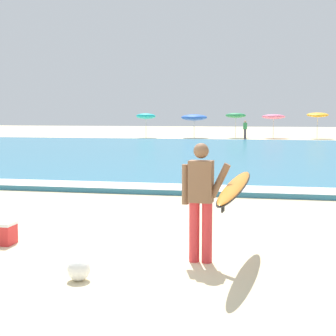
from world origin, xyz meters
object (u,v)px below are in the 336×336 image
Objects in this scene: beach_ball at (79,269)px; beach_umbrella_4 at (318,115)px; beach_umbrella_0 at (146,116)px; beach_umbrella_2 at (236,115)px; cooler_box at (0,233)px; beach_umbrella_1 at (194,117)px; beach_umbrella_3 at (274,117)px; beachgoer_near_row_left at (245,129)px; surfer_with_board at (216,193)px.

beach_umbrella_4 is at bearing 81.95° from beach_ball.
beach_umbrella_2 reaches higher than beach_umbrella_0.
cooler_box is at bearing 141.96° from beach_ball.
beach_umbrella_1 is 1.08× the size of beach_umbrella_3.
beachgoer_near_row_left is at bearing 90.31° from beach_ball.
beach_umbrella_4 is (10.56, 0.88, 0.23)m from beach_umbrella_1.
beach_umbrella_1 is 40.35m from beach_ball.
beach_umbrella_4 reaches higher than surfer_with_board.
beach_umbrella_1 is at bearing 160.74° from beachgoer_near_row_left.
beach_umbrella_3 is at bearing -179.13° from beach_umbrella_4.
beach_ball is (0.21, -38.44, -0.69)m from beachgoer_near_row_left.
beach_umbrella_3 is 4.36× the size of cooler_box.
beach_umbrella_0 is 4.52× the size of cooler_box.
beach_umbrella_2 reaches higher than beach_umbrella_1.
beach_umbrella_4 reaches higher than beach_umbrella_3.
cooler_box is at bearing 173.71° from surfer_with_board.
beach_umbrella_0 is 11.19m from beach_umbrella_3.
beachgoer_near_row_left is at bearing 87.24° from cooler_box.
beach_umbrella_1 is 7.68× the size of beach_ball.
beach_umbrella_2 is 1.42× the size of beachgoer_near_row_left.
beach_umbrella_1 is at bearing 99.35° from surfer_with_board.
beach_umbrella_2 is (3.59, 0.72, 0.18)m from beach_umbrella_1.
beach_umbrella_0 is 0.96× the size of beach_umbrella_1.
cooler_box is (2.78, -38.48, -1.61)m from beach_umbrella_1.
beach_umbrella_4 is (3.70, 0.06, 0.16)m from beach_umbrella_3.
surfer_with_board is 1.65× the size of beachgoer_near_row_left.
surfer_with_board is at bearing -6.29° from cooler_box.
cooler_box is (-1.78, -36.88, -0.66)m from beachgoer_near_row_left.
beach_umbrella_4 is 1.45× the size of beachgoer_near_row_left.
beach_umbrella_0 reaches higher than beach_umbrella_3.
beach_umbrella_2 reaches higher than beach_ball.
beach_umbrella_4 is 7.67× the size of beach_ball.
beach_umbrella_1 reaches higher than surfer_with_board.
beach_umbrella_4 reaches higher than cooler_box.
beachgoer_near_row_left is 36.93m from cooler_box.
beach_umbrella_2 is at bearing 112.85° from beachgoer_near_row_left.
cooler_box is at bearing -79.50° from beach_umbrella_0.
beach_umbrella_4 reaches higher than beachgoer_near_row_left.
beach_umbrella_0 is at bearing -170.99° from beach_umbrella_2.
beach_umbrella_0 is at bearing 102.86° from beach_ball.
beach_umbrella_2 is at bearing -178.28° from beach_umbrella_3.
beach_umbrella_1 is (-6.40, 38.88, 0.77)m from surfer_with_board.
cooler_box is (-0.80, -39.20, -1.79)m from beach_umbrella_2.
beach_umbrella_2 is at bearing 88.83° from cooler_box.
beach_ball is at bearing -83.20° from beach_umbrella_1.
beach_umbrella_1 is at bearing -175.25° from beach_umbrella_4.
beach_umbrella_0 is 1.04× the size of beach_umbrella_3.
surfer_with_board reaches higher than cooler_box.
beachgoer_near_row_left is (-6.00, -2.47, -1.18)m from beach_umbrella_4.
beach_umbrella_2 reaches higher than beach_umbrella_3.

